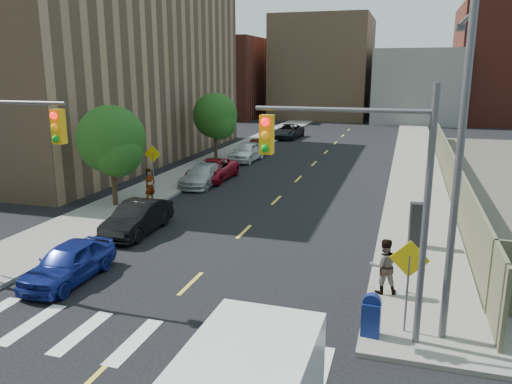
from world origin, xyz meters
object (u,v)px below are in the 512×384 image
Objects in this scene: parked_car_grey at (288,131)px; pedestrian_west at (150,186)px; parked_car_silver at (203,175)px; payphone at (416,225)px; parked_car_red at (212,170)px; parked_car_black at (138,218)px; parked_car_maroon at (258,147)px; parked_car_white at (247,152)px; parked_car_blue at (69,262)px; mailbox at (371,315)px; pedestrian_east at (384,266)px.

parked_car_grey is 2.83× the size of pedestrian_west.
payphone is at bearing -32.57° from parked_car_silver.
parked_car_black is at bearing -84.88° from parked_car_red.
parked_car_grey is (0.00, 11.34, 0.10)m from parked_car_maroon.
parked_car_red is 0.93× the size of parked_car_grey.
parked_car_white reaches higher than parked_car_grey.
pedestrian_west is (-0.80, -14.73, 0.34)m from parked_car_white.
pedestrian_west reaches higher than parked_car_white.
parked_car_white is at bearing 92.54° from parked_car_blue.
parked_car_black is 4.70m from pedestrian_west.
parked_car_silver is 3.81× the size of mailbox.
pedestrian_west is 15.02m from pedestrian_east.
mailbox is at bearing -5.93° from parked_car_blue.
parked_car_black is at bearing -82.98° from parked_car_white.
parked_car_black reaches higher than mailbox.
parked_car_blue is at bearing -157.52° from payphone.
parked_car_grey is at bearing 90.88° from parked_car_black.
parked_car_maroon is (-1.30, 27.75, -0.04)m from parked_car_blue.
parked_car_black is 11.62m from pedestrian_east.
parked_car_red is 16.46m from payphone.
parked_car_grey is at bearing 109.60° from mailbox.
parked_car_red is (-0.92, 11.48, -0.02)m from parked_car_black.
parked_car_white is 14.58m from parked_car_grey.
parked_car_red reaches higher than parked_car_silver.
parked_car_blue is 2.20× the size of pedestrian_east.
parked_car_grey is at bearing 90.33° from parked_car_silver.
payphone is (13.04, -20.89, 0.42)m from parked_car_maroon.
parked_car_maroon is at bearing 115.51° from mailbox.
parked_car_white reaches higher than parked_car_maroon.
parked_car_maroon is at bearing 92.19° from parked_car_blue.
parked_car_red reaches higher than parked_car_maroon.
parked_car_black is at bearing -141.39° from pedestrian_west.
mailbox reaches higher than parked_car_silver.
parked_car_grey reaches higher than parked_car_blue.
payphone is (1.24, 7.86, 0.33)m from mailbox.
parked_car_silver is at bearing -85.73° from parked_car_white.
parked_car_white is 2.48× the size of payphone.
parked_car_black is 12.21m from payphone.
parked_car_black is 2.38× the size of pedestrian_east.
mailbox is at bearing -56.05° from parked_car_red.
parked_car_silver is 0.85× the size of parked_car_grey.
payphone is (13.04, -8.43, 0.40)m from parked_car_silver.
parked_car_white is at bearing 118.02° from mailbox.
parked_car_red is at bearing 93.89° from parked_car_black.
parked_car_white is (0.00, 7.61, 0.08)m from parked_car_red.
parked_car_white is at bearing -84.48° from parked_car_maroon.
mailbox is 0.63× the size of pedestrian_west.
parked_car_red is (-1.30, 16.90, 0.01)m from parked_car_blue.
parked_car_silver is at bearing 139.29° from payphone.
parked_car_white is (-1.30, 24.52, 0.09)m from parked_car_blue.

